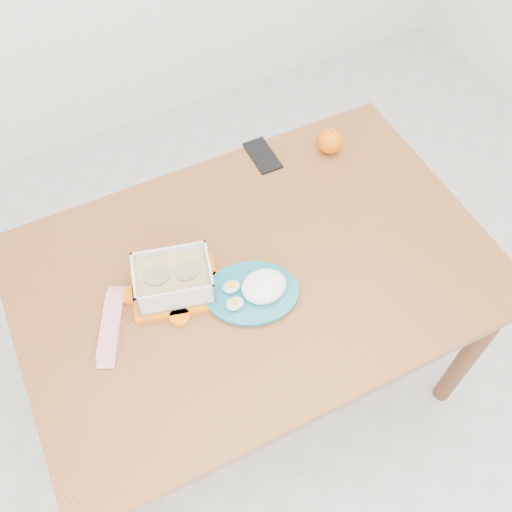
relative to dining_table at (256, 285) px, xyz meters
name	(u,v)px	position (x,y,z in m)	size (l,w,h in m)	color
ground	(329,399)	(0.20, -0.21, -0.66)	(3.50, 3.50, 0.00)	#B7B7B2
dining_table	(256,285)	(0.00, 0.00, 0.00)	(1.31, 0.88, 0.75)	#AE6331
food_container	(174,280)	(-0.22, 0.04, 0.14)	(0.27, 0.23, 0.10)	orange
orange_fruit	(330,141)	(0.41, 0.30, 0.13)	(0.08, 0.08, 0.08)	#FB5805
rice_plate	(256,290)	(-0.04, -0.07, 0.11)	(0.32, 0.32, 0.07)	#176F7F
candy_bar	(111,325)	(-0.41, 0.01, 0.10)	(0.19, 0.05, 0.02)	red
smartphone	(262,155)	(0.21, 0.37, 0.09)	(0.07, 0.15, 0.01)	black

